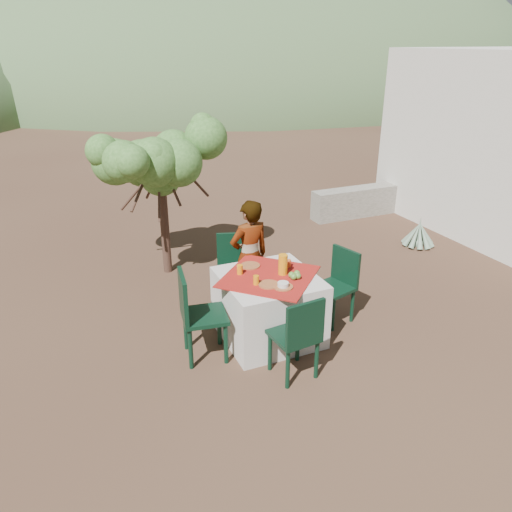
{
  "coord_description": "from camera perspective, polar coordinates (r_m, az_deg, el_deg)",
  "views": [
    {
      "loc": [
        -2.21,
        -4.24,
        3.13
      ],
      "look_at": [
        -0.11,
        0.6,
        0.84
      ],
      "focal_mm": 35.0,
      "sensor_mm": 36.0,
      "label": 1
    }
  ],
  "objects": [
    {
      "name": "juice_pitcher",
      "position": [
        5.45,
        3.1,
        -0.98
      ],
      "size": [
        0.1,
        0.1,
        0.23
      ],
      "primitive_type": "cylinder",
      "color": "orange",
      "rests_on": "table"
    },
    {
      "name": "chair_right",
      "position": [
        5.99,
        9.39,
        -2.94
      ],
      "size": [
        0.51,
        0.51,
        0.89
      ],
      "rotation": [
        0.0,
        0.0,
        4.98
      ],
      "color": "black",
      "rests_on": "ground"
    },
    {
      "name": "hill_near_right",
      "position": [
        42.79,
        -4.25,
        19.24
      ],
      "size": [
        48.0,
        48.0,
        20.0
      ],
      "primitive_type": "ellipsoid",
      "color": "#3E552F",
      "rests_on": "ground"
    },
    {
      "name": "shrub_tree",
      "position": [
        7.03,
        -10.51,
        9.92
      ],
      "size": [
        1.64,
        1.61,
        1.93
      ],
      "color": "#442B22",
      "rests_on": "ground"
    },
    {
      "name": "jar_left",
      "position": [
        5.65,
        3.76,
        -0.85
      ],
      "size": [
        0.06,
        0.06,
        0.09
      ],
      "primitive_type": "cylinder",
      "color": "#CF5624",
      "rests_on": "table"
    },
    {
      "name": "hill_far_center",
      "position": [
        56.35,
        -26.66,
        18.0
      ],
      "size": [
        60.0,
        60.0,
        24.0
      ],
      "primitive_type": "ellipsoid",
      "color": "gray",
      "rests_on": "ground"
    },
    {
      "name": "chair_left",
      "position": [
        5.21,
        -6.87,
        -6.38
      ],
      "size": [
        0.52,
        0.52,
        0.99
      ],
      "rotation": [
        0.0,
        0.0,
        1.42
      ],
      "color": "black",
      "rests_on": "ground"
    },
    {
      "name": "stone_wall",
      "position": [
        10.01,
        13.29,
        6.3
      ],
      "size": [
        2.6,
        0.35,
        0.55
      ],
      "primitive_type": "cube",
      "color": "gray",
      "rests_on": "ground"
    },
    {
      "name": "person",
      "position": [
        6.05,
        -0.74,
        -0.05
      ],
      "size": [
        0.56,
        0.41,
        1.42
      ],
      "primitive_type": "imported",
      "rotation": [
        0.0,
        0.0,
        3.27
      ],
      "color": "#8C6651",
      "rests_on": "ground"
    },
    {
      "name": "glass_near",
      "position": [
        5.24,
        0.01,
        -2.77
      ],
      "size": [
        0.06,
        0.06,
        0.1
      ],
      "primitive_type": "cylinder",
      "color": "orange",
      "rests_on": "table"
    },
    {
      "name": "white_bowl",
      "position": [
        5.19,
        3.12,
        -3.26
      ],
      "size": [
        0.12,
        0.12,
        0.04
      ],
      "primitive_type": "cylinder",
      "color": "silver",
      "rests_on": "bowl_plate"
    },
    {
      "name": "table",
      "position": [
        5.62,
        1.44,
        -5.8
      ],
      "size": [
        1.3,
        1.3,
        0.76
      ],
      "color": "silver",
      "rests_on": "ground"
    },
    {
      "name": "bowl_plate",
      "position": [
        5.2,
        3.11,
        -3.53
      ],
      "size": [
        0.21,
        0.21,
        0.01
      ],
      "primitive_type": "cylinder",
      "color": "brown",
      "rests_on": "table"
    },
    {
      "name": "chair_near",
      "position": [
        4.91,
        4.85,
        -8.95
      ],
      "size": [
        0.46,
        0.46,
        0.91
      ],
      "rotation": [
        0.0,
        0.0,
        3.24
      ],
      "color": "black",
      "rests_on": "ground"
    },
    {
      "name": "plate_near",
      "position": [
        5.24,
        1.48,
        -3.28
      ],
      "size": [
        0.22,
        0.22,
        0.01
      ],
      "primitive_type": "cylinder",
      "color": "brown",
      "rests_on": "table"
    },
    {
      "name": "ground",
      "position": [
        5.72,
        3.47,
        -9.76
      ],
      "size": [
        160.0,
        160.0,
        0.0
      ],
      "primitive_type": "plane",
      "color": "#3C251B",
      "rests_on": "ground"
    },
    {
      "name": "napkin_holder",
      "position": [
        5.55,
        2.92,
        -1.33
      ],
      "size": [
        0.06,
        0.04,
        0.08
      ],
      "primitive_type": "cube",
      "rotation": [
        0.0,
        0.0,
        -0.03
      ],
      "color": "silver",
      "rests_on": "table"
    },
    {
      "name": "chair_far",
      "position": [
        6.42,
        -2.66,
        -0.91
      ],
      "size": [
        0.51,
        0.51,
        0.87
      ],
      "rotation": [
        0.0,
        0.0,
        -0.32
      ],
      "color": "black",
      "rests_on": "ground"
    },
    {
      "name": "plate_far",
      "position": [
        5.67,
        -0.67,
        -1.1
      ],
      "size": [
        0.22,
        0.22,
        0.01
      ],
      "primitive_type": "cylinder",
      "color": "brown",
      "rests_on": "table"
    },
    {
      "name": "agave",
      "position": [
        8.61,
        18.11,
        2.33
      ],
      "size": [
        0.53,
        0.54,
        0.57
      ],
      "rotation": [
        0.0,
        0.0,
        -0.24
      ],
      "color": "gray",
      "rests_on": "ground"
    },
    {
      "name": "jar_right",
      "position": [
        5.67,
        3.23,
        -0.72
      ],
      "size": [
        0.06,
        0.06,
        0.09
      ],
      "primitive_type": "cylinder",
      "color": "#CF5624",
      "rests_on": "table"
    },
    {
      "name": "hill_far_right",
      "position": [
        58.71,
        8.03,
        20.23
      ],
      "size": [
        36.0,
        36.0,
        14.0
      ],
      "primitive_type": "ellipsoid",
      "color": "gray",
      "rests_on": "ground"
    },
    {
      "name": "fruit_cluster",
      "position": [
        5.39,
        4.47,
        -2.21
      ],
      "size": [
        0.14,
        0.13,
        0.07
      ],
      "color": "#52832F",
      "rests_on": "table"
    },
    {
      "name": "glass_far",
      "position": [
        5.47,
        -1.86,
        -1.56
      ],
      "size": [
        0.07,
        0.07,
        0.11
      ],
      "primitive_type": "cylinder",
      "color": "orange",
      "rests_on": "table"
    }
  ]
}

